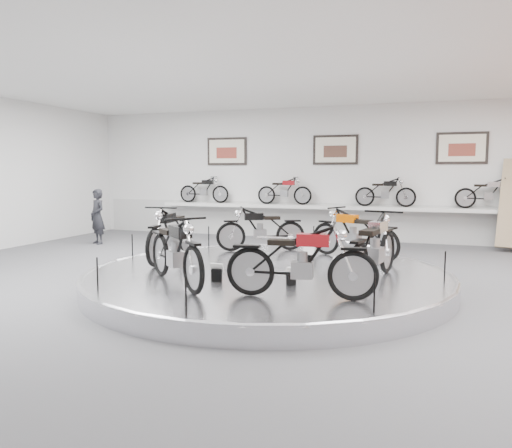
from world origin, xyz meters
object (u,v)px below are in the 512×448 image
(bike_d, at_px, (176,250))
(bike_e, at_px, (301,261))
(shelf, at_px, (333,207))
(visitor, at_px, (97,217))
(display_platform, at_px, (267,279))
(bike_b, at_px, (261,229))
(bike_f, at_px, (374,247))
(bike_c, at_px, (171,233))
(bike_a, at_px, (354,233))

(bike_d, height_order, bike_e, bike_d)
(shelf, bearing_deg, visitor, -155.25)
(display_platform, xyz_separation_m, bike_b, (-0.82, 2.09, 0.64))
(bike_e, bearing_deg, display_platform, 114.39)
(bike_f, relative_size, visitor, 1.21)
(bike_d, relative_size, bike_e, 1.03)
(display_platform, relative_size, bike_b, 3.82)
(bike_c, xyz_separation_m, visitor, (-4.07, 3.14, -0.07))
(bike_c, bearing_deg, shelf, 155.02)
(bike_e, bearing_deg, bike_f, 52.87)
(bike_d, bearing_deg, bike_a, 97.21)
(shelf, relative_size, bike_e, 6.14)
(bike_c, bearing_deg, bike_a, 106.34)
(bike_c, relative_size, bike_f, 0.99)
(shelf, bearing_deg, bike_f, -74.23)
(bike_a, bearing_deg, bike_e, 112.00)
(display_platform, xyz_separation_m, bike_c, (-2.13, 0.40, 0.70))
(bike_c, height_order, bike_f, bike_f)
(bike_b, xyz_separation_m, bike_e, (1.85, -3.79, 0.03))
(visitor, bearing_deg, bike_a, 13.99)
(display_platform, relative_size, bike_c, 3.42)
(bike_d, relative_size, visitor, 1.18)
(bike_b, xyz_separation_m, bike_d, (-0.19, -3.60, 0.05))
(bike_b, distance_m, visitor, 5.57)
(bike_c, xyz_separation_m, bike_e, (3.16, -2.10, -0.02))
(display_platform, xyz_separation_m, visitor, (-6.20, 3.54, 0.63))
(display_platform, relative_size, bike_f, 3.39)
(bike_b, bearing_deg, bike_c, 25.85)
(bike_c, bearing_deg, visitor, -133.07)
(shelf, xyz_separation_m, bike_d, (-1.01, -7.91, -0.16))
(visitor, bearing_deg, bike_c, -10.26)
(display_platform, bearing_deg, bike_d, -123.69)
(shelf, relative_size, bike_c, 5.88)
(bike_c, distance_m, bike_e, 3.80)
(bike_a, xyz_separation_m, bike_f, (0.61, -2.01, 0.04))
(display_platform, distance_m, bike_e, 2.10)
(bike_d, relative_size, bike_f, 0.98)
(bike_a, distance_m, bike_d, 3.99)
(shelf, distance_m, bike_b, 4.39)
(bike_f, distance_m, visitor, 8.93)
(display_platform, relative_size, bike_e, 3.57)
(bike_a, bearing_deg, bike_b, 17.08)
(shelf, height_order, visitor, visitor)
(display_platform, distance_m, bike_f, 2.02)
(bike_d, xyz_separation_m, bike_e, (2.04, -0.19, -0.02))
(bike_c, height_order, visitor, visitor)
(display_platform, relative_size, visitor, 4.09)
(display_platform, bearing_deg, bike_f, -7.67)
(display_platform, height_order, bike_b, bike_b)
(bike_b, bearing_deg, display_platform, 85.17)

